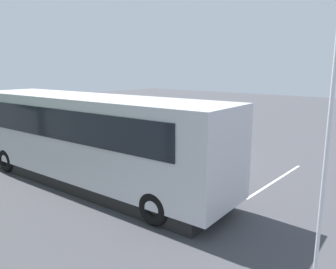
{
  "coord_description": "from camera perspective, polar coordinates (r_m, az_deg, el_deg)",
  "views": [
    {
      "loc": [
        -8.92,
        11.76,
        4.2
      ],
      "look_at": [
        1.1,
        0.14,
        1.1
      ],
      "focal_mm": 35.03,
      "sensor_mm": 36.0,
      "label": 1
    }
  ],
  "objects": [
    {
      "name": "ground_plane",
      "position": [
        15.35,
        3.47,
        -4.48
      ],
      "size": [
        80.0,
        80.0,
        0.0
      ],
      "primitive_type": "plane",
      "color": "#424247"
    },
    {
      "name": "tour_bus",
      "position": [
        12.15,
        -13.45,
        -1.03
      ],
      "size": [
        11.33,
        3.22,
        3.25
      ],
      "color": "silver",
      "rests_on": "ground_plane"
    },
    {
      "name": "spectator_far_left",
      "position": [
        12.92,
        0.08,
        -2.53
      ],
      "size": [
        0.58,
        0.34,
        1.81
      ],
      "color": "black",
      "rests_on": "ground_plane"
    },
    {
      "name": "spectator_left",
      "position": [
        13.99,
        -2.9,
        -1.6
      ],
      "size": [
        0.58,
        0.36,
        1.76
      ],
      "color": "black",
      "rests_on": "ground_plane"
    },
    {
      "name": "spectator_centre",
      "position": [
        14.46,
        -6.64,
        -1.54
      ],
      "size": [
        0.58,
        0.37,
        1.66
      ],
      "color": "black",
      "rests_on": "ground_plane"
    },
    {
      "name": "parked_motorcycle_silver",
      "position": [
        14.64,
        -10.04,
        -3.47
      ],
      "size": [
        2.05,
        0.58,
        0.99
      ],
      "color": "black",
      "rests_on": "ground_plane"
    },
    {
      "name": "stunt_motorcycle",
      "position": [
        18.26,
        2.5,
        1.5
      ],
      "size": [
        1.84,
        0.77,
        1.91
      ],
      "color": "black",
      "rests_on": "ground_plane"
    },
    {
      "name": "flagpole",
      "position": [
        6.74,
        26.4,
        5.57
      ],
      "size": [
        0.78,
        0.36,
        7.39
      ],
      "color": "silver",
      "rests_on": "ground_plane"
    },
    {
      "name": "bay_line_a",
      "position": [
        13.33,
        18.34,
        -7.53
      ],
      "size": [
        0.13,
        4.91,
        0.01
      ],
      "color": "white",
      "rests_on": "ground_plane"
    },
    {
      "name": "bay_line_b",
      "position": [
        14.36,
        9.35,
        -5.73
      ],
      "size": [
        0.12,
        3.87,
        0.01
      ],
      "color": "white",
      "rests_on": "ground_plane"
    },
    {
      "name": "bay_line_c",
      "position": [
        15.7,
        1.77,
        -4.09
      ],
      "size": [
        0.13,
        4.48,
        0.01
      ],
      "color": "white",
      "rests_on": "ground_plane"
    },
    {
      "name": "bay_line_d",
      "position": [
        17.28,
        -4.5,
        -2.67
      ],
      "size": [
        0.13,
        4.21,
        0.01
      ],
      "color": "white",
      "rests_on": "ground_plane"
    }
  ]
}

